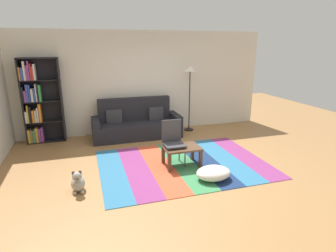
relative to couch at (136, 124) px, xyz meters
name	(u,v)px	position (x,y,z in m)	size (l,w,h in m)	color
ground_plane	(174,165)	(0.36, -2.02, -0.34)	(14.00, 14.00, 0.00)	#9E7042
back_wall	(145,82)	(0.36, 0.53, 1.01)	(6.80, 0.10, 2.70)	silver
rug	(183,164)	(0.56, -2.03, -0.33)	(3.32, 2.43, 0.01)	teal
couch	(136,124)	(0.00, 0.00, 0.00)	(2.26, 0.80, 1.00)	black
bookshelf	(38,102)	(-2.33, 0.28, 0.68)	(0.90, 0.28, 2.05)	black
coffee_table	(182,150)	(0.50, -2.09, -0.01)	(0.72, 0.50, 0.39)	#513826
pouf	(213,173)	(0.84, -2.83, -0.21)	(0.63, 0.48, 0.24)	white
dog	(78,182)	(-1.47, -2.54, -0.18)	(0.22, 0.35, 0.40)	#9E998E
standing_lamp	(190,77)	(1.53, 0.13, 1.16)	(0.32, 0.32, 1.79)	black
tv_remote	(184,147)	(0.53, -2.11, 0.07)	(0.04, 0.15, 0.02)	black
folding_chair	(173,139)	(0.36, -1.94, 0.20)	(0.40, 0.40, 0.90)	#38383D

